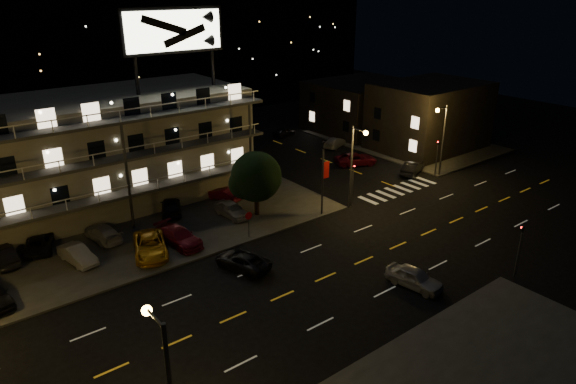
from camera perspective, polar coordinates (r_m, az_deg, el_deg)
ground at (r=39.54m, az=6.38°, el=-8.45°), size 140.00×140.00×0.00m
curb_nw at (r=49.40m, az=-22.64°, el=-3.52°), size 44.00×24.00×0.15m
curb_ne at (r=72.62m, az=12.59°, el=5.63°), size 16.00×24.00×0.15m
motel at (r=52.10m, az=-20.46°, el=4.33°), size 28.00×13.80×18.10m
side_bldg_front at (r=69.19m, az=15.41°, el=8.14°), size 14.06×10.00×8.50m
side_bldg_back at (r=76.92m, az=8.21°, el=9.48°), size 14.06×12.00×7.00m
hill_backdrop at (r=94.98m, az=-27.59°, el=14.60°), size 120.00×25.00×24.00m
streetlight_nc at (r=48.15m, az=7.40°, el=3.69°), size 0.44×1.92×8.00m
streetlight_ne at (r=58.47m, az=16.73°, el=6.24°), size 1.92×0.44×8.00m
streetlight_s at (r=22.89m, az=-13.39°, el=-19.73°), size 0.44×1.92×8.00m
signal_nw at (r=49.65m, az=7.22°, el=1.35°), size 0.20×0.27×4.60m
signal_sw at (r=40.59m, az=24.36°, el=-5.48°), size 0.20×0.27×4.60m
signal_ne at (r=59.13m, az=16.24°, el=4.04°), size 0.27×0.20×4.60m
banner_north at (r=46.74m, az=3.93°, el=1.26°), size 0.83×0.16×6.40m
stop_sign at (r=42.98m, az=-4.39°, el=-3.17°), size 0.91×0.11×2.61m
tree at (r=46.44m, az=-3.62°, el=1.55°), size 4.81×4.63×6.05m
lot_car_1 at (r=42.71m, az=-22.36°, el=-6.44°), size 2.14×4.16×1.31m
lot_car_2 at (r=42.05m, az=-15.06°, el=-5.78°), size 4.10×5.84×1.48m
lot_car_3 at (r=43.03m, az=-12.03°, el=-4.86°), size 2.66×5.11×1.42m
lot_car_4 at (r=47.35m, az=-6.29°, el=-1.93°), size 1.85×4.12×1.38m
lot_car_5 at (r=44.96m, az=-29.07°, el=-6.16°), size 1.65×4.26×1.38m
lot_car_6 at (r=45.94m, az=-25.95°, el=-5.07°), size 3.40×4.89×1.24m
lot_car_7 at (r=45.49m, az=-19.86°, el=-4.31°), size 2.28×4.58×1.28m
lot_car_8 at (r=48.84m, az=-12.91°, el=-1.51°), size 3.45×4.83×1.53m
lot_car_9 at (r=51.00m, az=-7.20°, el=-0.24°), size 2.40×4.02×1.25m
side_car_0 at (r=59.77m, az=13.65°, el=2.62°), size 4.59×3.03×1.43m
side_car_1 at (r=61.64m, az=7.55°, el=3.65°), size 5.56×4.07×1.40m
side_car_2 at (r=68.28m, az=5.21°, el=5.51°), size 4.67×3.29×1.26m
side_car_3 at (r=72.97m, az=-0.42°, el=6.70°), size 3.93×2.23×1.26m
road_car_east at (r=37.92m, az=13.86°, el=-9.22°), size 2.34×4.40×1.42m
road_car_west at (r=39.21m, az=-5.09°, el=-7.62°), size 3.30×4.94×1.26m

